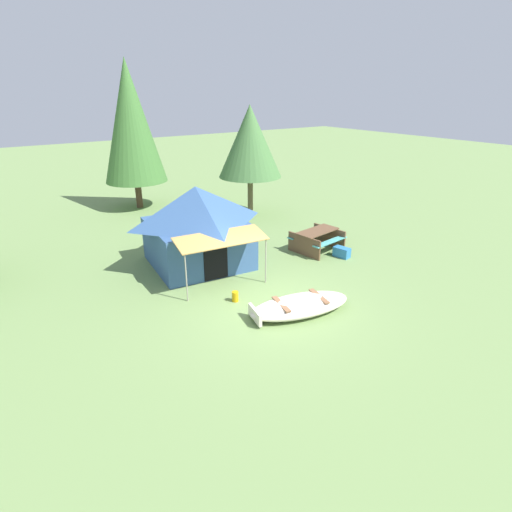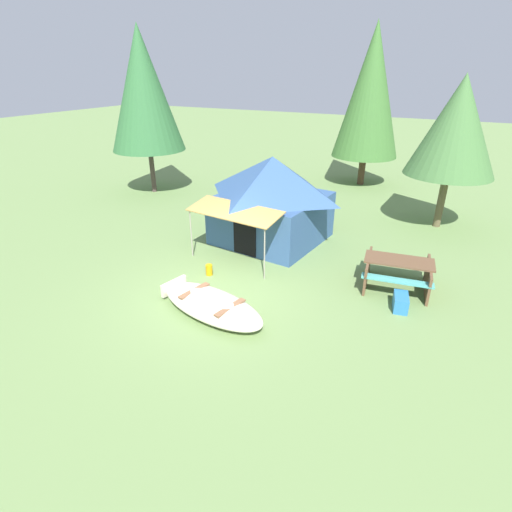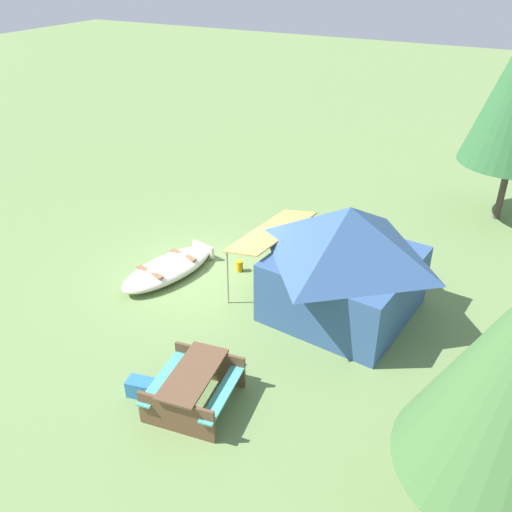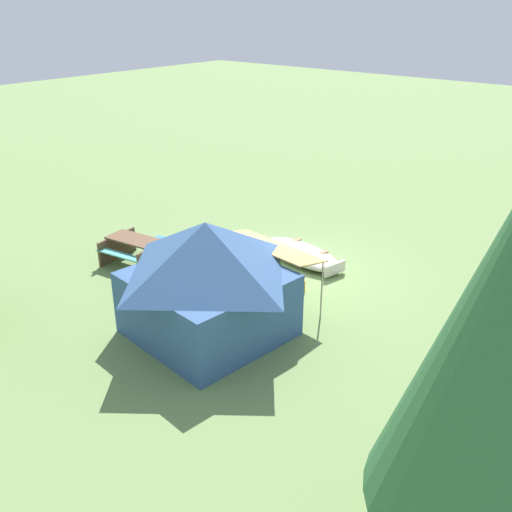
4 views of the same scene
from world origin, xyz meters
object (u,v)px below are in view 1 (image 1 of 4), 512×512
(canvas_cabin_tent, at_px, (197,225))
(picnic_table, at_px, (317,238))
(pine_tree_back_left, at_px, (131,122))
(beached_rowboat, at_px, (300,305))
(cooler_box, at_px, (342,252))
(fuel_can, at_px, (235,296))
(pine_tree_back_right, at_px, (250,142))

(canvas_cabin_tent, height_order, picnic_table, canvas_cabin_tent)
(canvas_cabin_tent, bearing_deg, pine_tree_back_left, 83.86)
(beached_rowboat, height_order, pine_tree_back_left, pine_tree_back_left)
(beached_rowboat, relative_size, cooler_box, 5.24)
(beached_rowboat, bearing_deg, picnic_table, 42.02)
(cooler_box, xyz_separation_m, fuel_can, (-4.70, -0.61, -0.03))
(cooler_box, bearing_deg, canvas_cabin_tent, 151.93)
(beached_rowboat, height_order, picnic_table, picnic_table)
(beached_rowboat, xyz_separation_m, canvas_cabin_tent, (-0.63, 4.37, 1.13))
(fuel_can, bearing_deg, pine_tree_back_right, 53.05)
(canvas_cabin_tent, relative_size, pine_tree_back_right, 0.88)
(pine_tree_back_left, bearing_deg, canvas_cabin_tent, -96.14)
(beached_rowboat, relative_size, pine_tree_back_left, 0.44)
(beached_rowboat, bearing_deg, pine_tree_back_left, 89.00)
(pine_tree_back_left, bearing_deg, picnic_table, -70.87)
(canvas_cabin_tent, relative_size, fuel_can, 14.78)
(canvas_cabin_tent, xyz_separation_m, fuel_can, (-0.41, -2.90, -1.20))
(fuel_can, bearing_deg, cooler_box, 7.36)
(canvas_cabin_tent, bearing_deg, fuel_can, -98.05)
(fuel_can, distance_m, pine_tree_back_left, 11.48)
(pine_tree_back_left, relative_size, pine_tree_back_right, 1.39)
(canvas_cabin_tent, bearing_deg, pine_tree_back_right, 38.95)
(picnic_table, bearing_deg, canvas_cabin_tent, 161.88)
(picnic_table, relative_size, pine_tree_back_left, 0.27)
(picnic_table, xyz_separation_m, cooler_box, (0.27, -0.97, -0.29))
(canvas_cabin_tent, bearing_deg, cooler_box, -28.07)
(cooler_box, distance_m, pine_tree_back_left, 11.37)
(canvas_cabin_tent, relative_size, pine_tree_back_left, 0.63)
(picnic_table, relative_size, cooler_box, 3.20)
(canvas_cabin_tent, distance_m, pine_tree_back_left, 8.32)
(canvas_cabin_tent, relative_size, cooler_box, 7.56)
(pine_tree_back_left, bearing_deg, fuel_can, -96.65)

